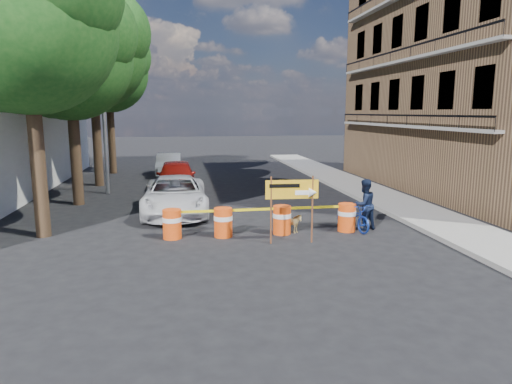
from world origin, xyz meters
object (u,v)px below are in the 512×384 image
object	(u,v)px
barrel_mid_right	(282,219)
sedan_silver	(169,164)
sedan_red	(176,176)
suv_white	(175,195)
barrel_far_left	(172,223)
pedestrian	(364,205)
barrel_mid_left	(223,222)
detour_sign	(299,194)
bicycle	(353,204)
dog	(290,223)
barrel_far_right	(347,217)

from	to	relation	value
barrel_mid_right	sedan_silver	world-z (taller)	sedan_silver
sedan_red	suv_white	bearing A→B (deg)	-90.20
barrel_far_left	pedestrian	distance (m)	6.18
barrel_mid_right	pedestrian	xyz separation A→B (m)	(2.76, 0.10, 0.36)
barrel_mid_left	sedan_red	xyz separation A→B (m)	(-1.49, 8.36, 0.29)
detour_sign	bicycle	size ratio (longest dim) A/B	1.16
pedestrian	bicycle	world-z (taller)	bicycle
sedan_red	sedan_silver	bearing A→B (deg)	94.52
barrel_mid_left	dog	bearing A→B (deg)	2.58
barrel_far_right	detour_sign	distance (m)	2.37
pedestrian	bicycle	xyz separation A→B (m)	(-0.37, 0.00, 0.02)
dog	barrel_mid_right	bearing A→B (deg)	120.86
barrel_mid_left	suv_white	distance (m)	3.82
barrel_mid_right	barrel_far_right	bearing A→B (deg)	-0.09
detour_sign	pedestrian	distance (m)	2.83
barrel_far_right	sedan_silver	xyz separation A→B (m)	(-5.98, 14.30, 0.20)
barrel_far_left	pedestrian	bearing A→B (deg)	0.84
barrel_mid_left	barrel_far_right	bearing A→B (deg)	0.50
pedestrian	suv_white	world-z (taller)	pedestrian
suv_white	sedan_silver	size ratio (longest dim) A/B	1.25
pedestrian	dog	world-z (taller)	pedestrian
barrel_mid_left	detour_sign	distance (m)	2.56
pedestrian	sedan_red	world-z (taller)	pedestrian
sedan_red	sedan_silver	world-z (taller)	sedan_red
barrel_far_right	suv_white	size ratio (longest dim) A/B	0.18
barrel_mid_left	pedestrian	distance (m)	4.63
sedan_red	dog	bearing A→B (deg)	-66.47
detour_sign	barrel_mid_left	bearing A→B (deg)	157.17
barrel_mid_right	dog	world-z (taller)	barrel_mid_right
sedan_silver	barrel_mid_right	bearing A→B (deg)	-74.39
detour_sign	dog	bearing A→B (deg)	92.41
sedan_silver	barrel_far_left	bearing A→B (deg)	-87.69
barrel_far_left	bicycle	bearing A→B (deg)	0.89
barrel_mid_right	bicycle	xyz separation A→B (m)	(2.39, 0.10, 0.39)
dog	sedan_red	bearing A→B (deg)	42.90
barrel_mid_left	suv_white	size ratio (longest dim) A/B	0.18
barrel_far_left	sedan_red	size ratio (longest dim) A/B	0.20
detour_sign	pedestrian	world-z (taller)	detour_sign
barrel_far_right	sedan_red	distance (m)	9.97
bicycle	suv_white	xyz separation A→B (m)	(-5.74, 3.37, -0.15)
barrel_far_left	barrel_mid_right	bearing A→B (deg)	-0.21
barrel_far_left	barrel_mid_left	distance (m)	1.55
pedestrian	suv_white	bearing A→B (deg)	-46.83
dog	sedan_silver	size ratio (longest dim) A/B	0.18
barrel_mid_right	bicycle	world-z (taller)	bicycle
bicycle	sedan_silver	world-z (taller)	bicycle
barrel_mid_left	dog	size ratio (longest dim) A/B	1.21
detour_sign	sedan_red	xyz separation A→B (m)	(-3.62, 9.39, -0.70)
barrel_far_right	suv_white	distance (m)	6.50
barrel_far_left	suv_white	xyz separation A→B (m)	(0.06, 3.46, 0.23)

